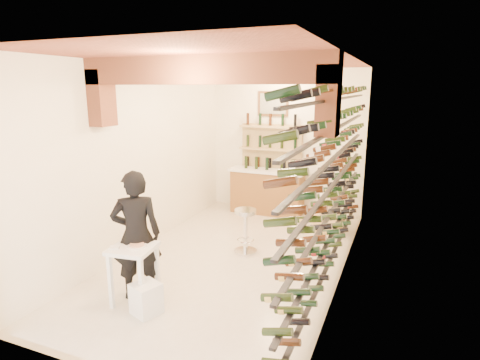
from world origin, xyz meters
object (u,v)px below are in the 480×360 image
at_px(white_stool, 146,299).
at_px(back_counter, 267,190).
at_px(chrome_barstool, 245,228).
at_px(person, 136,235).
at_px(crate_lower, 328,224).
at_px(wine_rack, 330,177).
at_px(tasting_table, 133,256).

bearing_deg(white_stool, back_counter, 89.04).
bearing_deg(chrome_barstool, back_counter, 99.28).
xyz_separation_m(back_counter, person, (-0.42, -4.22, 0.35)).
distance_m(chrome_barstool, crate_lower, 1.95).
bearing_deg(wine_rack, chrome_barstool, 165.68).
distance_m(white_stool, chrome_barstool, 2.33).
relative_size(back_counter, white_stool, 4.25).
bearing_deg(chrome_barstool, wine_rack, -14.32).
distance_m(back_counter, person, 4.26).
relative_size(white_stool, chrome_barstool, 0.52).
xyz_separation_m(white_stool, person, (-0.35, 0.33, 0.68)).
bearing_deg(back_counter, crate_lower, -25.71).
distance_m(wine_rack, crate_lower, 2.38).
height_order(tasting_table, crate_lower, tasting_table).
height_order(wine_rack, tasting_table, wine_rack).
height_order(wine_rack, white_stool, wine_rack).
bearing_deg(white_stool, crate_lower, 67.23).
distance_m(back_counter, white_stool, 4.56).
relative_size(wine_rack, crate_lower, 10.43).
height_order(wine_rack, crate_lower, wine_rack).
bearing_deg(person, crate_lower, -153.34).
bearing_deg(tasting_table, person, 100.36).
relative_size(back_counter, tasting_table, 1.78).
distance_m(tasting_table, white_stool, 0.57).
bearing_deg(white_stool, wine_rack, 44.94).
bearing_deg(crate_lower, white_stool, -112.77).
height_order(white_stool, chrome_barstool, chrome_barstool).
height_order(person, crate_lower, person).
bearing_deg(back_counter, chrome_barstool, -80.72).
bearing_deg(crate_lower, wine_rack, -80.93).
bearing_deg(tasting_table, chrome_barstool, 62.67).
relative_size(person, chrome_barstool, 2.29).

